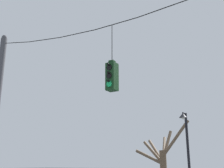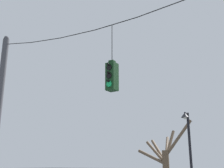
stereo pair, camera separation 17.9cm
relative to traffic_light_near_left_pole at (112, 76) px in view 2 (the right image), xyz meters
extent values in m
sphere|color=#4C4C51|center=(-6.05, 0.01, 2.93)|extent=(0.23, 0.23, 0.23)
cylinder|color=black|center=(-5.17, 0.01, 2.46)|extent=(1.77, 0.03, 0.37)
cylinder|color=black|center=(-3.40, 0.01, 2.17)|extent=(1.77, 0.03, 0.26)
cylinder|color=black|center=(-1.63, 0.01, 2.00)|extent=(1.77, 0.03, 0.14)
cylinder|color=black|center=(0.14, 0.01, 1.95)|extent=(1.77, 0.03, 0.03)
cylinder|color=black|center=(1.90, 0.01, 2.00)|extent=(1.77, 0.03, 0.14)
cube|color=#143819|center=(0.00, 0.01, -0.02)|extent=(0.34, 0.34, 0.97)
cube|color=#143819|center=(0.00, 0.01, 0.51)|extent=(0.19, 0.19, 0.10)
cylinder|color=black|center=(0.00, 0.01, 1.25)|extent=(0.02, 0.02, 1.37)
cylinder|color=black|center=(0.00, -0.18, 0.27)|extent=(0.20, 0.03, 0.20)
cylinder|color=black|center=(0.00, -0.22, 0.36)|extent=(0.07, 0.12, 0.07)
cylinder|color=black|center=(0.00, -0.18, -0.02)|extent=(0.20, 0.03, 0.20)
cylinder|color=black|center=(0.00, -0.22, 0.07)|extent=(0.07, 0.12, 0.07)
cylinder|color=#19C666|center=(0.00, -0.18, -0.32)|extent=(0.20, 0.03, 0.20)
cylinder|color=black|center=(0.00, -0.22, -0.23)|extent=(0.07, 0.12, 0.07)
cylinder|color=black|center=(0.87, 5.32, -2.83)|extent=(0.12, 0.12, 4.51)
cylinder|color=black|center=(0.87, 5.11, -0.62)|extent=(0.07, 0.41, 0.07)
cone|color=#232328|center=(0.87, 4.91, -0.73)|extent=(0.37, 0.37, 0.22)
sphere|color=silver|center=(0.87, 4.91, -0.85)|extent=(0.17, 0.17, 0.17)
cylinder|color=brown|center=(-0.43, 7.50, -1.55)|extent=(1.57, 0.70, 2.03)
cylinder|color=brown|center=(-1.90, 7.16, -2.56)|extent=(1.63, 0.35, 0.89)
cylinder|color=brown|center=(-1.87, 7.68, -2.28)|extent=(1.65, 1.05, 1.39)
cylinder|color=brown|center=(-1.09, 7.86, -1.86)|extent=(0.26, 1.36, 1.73)
cylinder|color=brown|center=(-1.44, 8.27, -2.09)|extent=(0.81, 2.17, 1.64)
cylinder|color=brown|center=(-1.85, 8.02, -2.19)|extent=(1.63, 1.71, 1.46)
camera|label=1|loc=(4.78, -7.83, -2.86)|focal=45.00mm
camera|label=2|loc=(4.93, -7.73, -2.86)|focal=45.00mm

